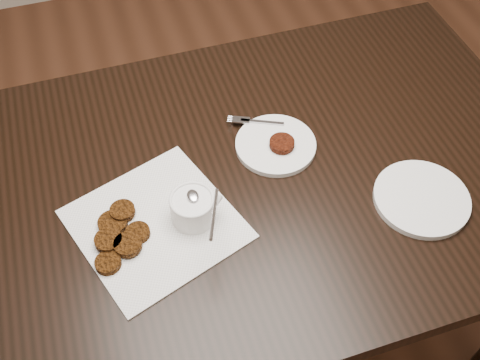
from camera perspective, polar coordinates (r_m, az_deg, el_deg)
name	(u,v)px	position (r m, az deg, el deg)	size (l,w,h in m)	color
floor	(246,330)	(1.89, 0.60, -14.57)	(4.00, 4.00, 0.00)	brown
table	(247,261)	(1.57, 0.74, -8.02)	(1.39, 0.89, 0.75)	black
napkin	(156,224)	(1.19, -8.33, -4.31)	(0.30, 0.30, 0.00)	white
sauce_ramekin	(192,198)	(1.14, -4.80, -1.83)	(0.12, 0.12, 0.13)	white
patty_cluster	(121,235)	(1.18, -11.70, -5.30)	(0.19, 0.19, 0.02)	#5E2E0C
plate_with_patty	(276,143)	(1.31, 3.55, 3.69)	(0.18, 0.18, 0.03)	white
plate_empty	(421,199)	(1.27, 17.48, -1.76)	(0.20, 0.20, 0.01)	white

